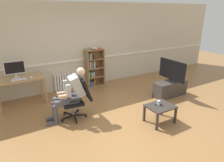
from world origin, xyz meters
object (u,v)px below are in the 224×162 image
at_px(imac_monitor, 15,68).
at_px(computer_mouse, 31,77).
at_px(computer_desk, 20,82).
at_px(person_seated, 70,93).
at_px(radiator, 66,82).
at_px(drinking_glass, 158,103).
at_px(keyboard, 19,79).
at_px(spare_remote, 158,105).
at_px(tv_stand, 170,89).
at_px(coffee_table, 160,108).
at_px(tv_screen, 172,70).
at_px(office_chair, 78,97).
at_px(bookshelf, 93,68).

distance_m(imac_monitor, computer_mouse, 0.46).
height_order(computer_desk, person_seated, person_seated).
bearing_deg(person_seated, radiator, 172.93).
bearing_deg(computer_mouse, drinking_glass, -46.41).
relative_size(imac_monitor, keyboard, 1.37).
bearing_deg(computer_desk, spare_remote, -44.60).
height_order(imac_monitor, tv_stand, imac_monitor).
xyz_separation_m(keyboard, coffee_table, (2.62, -2.45, -0.41)).
xyz_separation_m(tv_screen, spare_remote, (-1.33, -0.91, -0.37)).
xyz_separation_m(keyboard, office_chair, (1.11, -1.29, -0.24)).
relative_size(bookshelf, person_seated, 1.06).
distance_m(tv_screen, drinking_glass, 1.64).
xyz_separation_m(radiator, office_chair, (-0.25, -1.82, 0.25)).
distance_m(coffee_table, spare_remote, 0.09).
xyz_separation_m(computer_desk, tv_screen, (3.91, -1.63, 0.15)).
xyz_separation_m(computer_desk, computer_mouse, (0.27, -0.12, 0.12)).
distance_m(computer_desk, tv_stand, 4.25).
height_order(coffee_table, spare_remote, spare_remote).
bearing_deg(keyboard, radiator, 21.31).
height_order(bookshelf, person_seated, bookshelf).
relative_size(radiator, office_chair, 0.72).
xyz_separation_m(bookshelf, radiator, (-0.95, 0.10, -0.36)).
height_order(imac_monitor, coffee_table, imac_monitor).
bearing_deg(spare_remote, keyboard, -107.20).
height_order(computer_mouse, bookshelf, bookshelf).
distance_m(computer_mouse, drinking_glass, 3.36).
bearing_deg(spare_remote, bookshelf, -148.56).
xyz_separation_m(keyboard, tv_stand, (3.93, -1.49, -0.54)).
xyz_separation_m(tv_stand, spare_remote, (-1.33, -0.91, 0.20)).
bearing_deg(tv_stand, tv_screen, 0.41).
distance_m(computer_mouse, bookshelf, 2.05).
distance_m(office_chair, person_seated, 0.22).
height_order(computer_mouse, spare_remote, computer_mouse).
relative_size(keyboard, spare_remote, 2.46).
height_order(person_seated, coffee_table, person_seated).
bearing_deg(tv_stand, keyboard, 159.25).
xyz_separation_m(tv_screen, drinking_glass, (-1.33, -0.91, -0.32)).
height_order(computer_desk, office_chair, office_chair).
xyz_separation_m(computer_desk, drinking_glass, (2.58, -2.54, -0.17)).
xyz_separation_m(computer_mouse, tv_stand, (3.63, -1.51, -0.54)).
distance_m(office_chair, tv_stand, 2.84).
distance_m(keyboard, radiator, 1.54).
bearing_deg(keyboard, computer_desk, 78.86).
xyz_separation_m(keyboard, person_seated, (0.93, -1.27, -0.11)).
bearing_deg(tv_screen, computer_desk, 66.94).
distance_m(office_chair, spare_remote, 1.86).
relative_size(computer_mouse, coffee_table, 0.16).
bearing_deg(tv_screen, imac_monitor, 66.35).
distance_m(bookshelf, person_seated, 2.18).
height_order(computer_desk, keyboard, keyboard).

